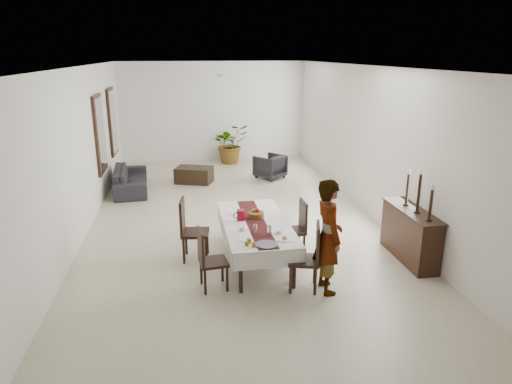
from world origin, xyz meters
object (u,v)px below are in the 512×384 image
object	(u,v)px
dining_table_top	(256,224)
red_pitcher	(241,215)
sofa	(131,179)
sideboard_body	(410,235)
woman	(328,236)

from	to	relation	value
dining_table_top	red_pitcher	xyz separation A→B (m)	(-0.23, 0.14, 0.13)
red_pitcher	sofa	distance (m)	5.11
sideboard_body	sofa	xyz separation A→B (m)	(-5.19, 5.02, -0.14)
dining_table_top	sofa	distance (m)	5.33
sideboard_body	sofa	distance (m)	7.22
sideboard_body	sofa	size ratio (longest dim) A/B	0.71
dining_table_top	sideboard_body	world-z (taller)	sideboard_body
sofa	dining_table_top	bearing A→B (deg)	-155.58
woman	red_pitcher	bearing A→B (deg)	38.87
woman	sofa	world-z (taller)	woman
dining_table_top	woman	world-z (taller)	woman
red_pitcher	sofa	size ratio (longest dim) A/B	0.09
red_pitcher	sideboard_body	world-z (taller)	red_pitcher
woman	sideboard_body	bearing A→B (deg)	-66.64
dining_table_top	sofa	size ratio (longest dim) A/B	1.08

